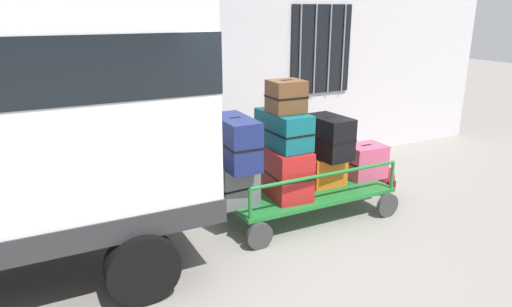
{
  "coord_description": "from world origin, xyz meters",
  "views": [
    {
      "loc": [
        -2.49,
        -4.33,
        2.68
      ],
      "look_at": [
        -0.05,
        0.49,
        0.98
      ],
      "focal_mm": 32.37,
      "sensor_mm": 36.0,
      "label": 1
    }
  ],
  "objects_px": {
    "suitcase_midleft_bottom": "(282,170)",
    "suitcase_midleft_top": "(286,96)",
    "luggage_cart": "(305,193)",
    "suitcase_left_middle": "(235,142)",
    "suitcase_midright_bottom": "(365,161)",
    "backpack": "(387,181)",
    "suitcase_left_bottom": "(237,185)",
    "suitcase_center_bottom": "(326,171)",
    "suitcase_midleft_middle": "(283,129)",
    "suitcase_center_middle": "(329,137)"
  },
  "relations": [
    {
      "from": "suitcase_midleft_middle",
      "to": "suitcase_midleft_top",
      "type": "height_order",
      "value": "suitcase_midleft_top"
    },
    {
      "from": "suitcase_left_bottom",
      "to": "backpack",
      "type": "height_order",
      "value": "suitcase_left_bottom"
    },
    {
      "from": "suitcase_midright_bottom",
      "to": "luggage_cart",
      "type": "bearing_deg",
      "value": -179.15
    },
    {
      "from": "suitcase_midleft_top",
      "to": "suitcase_midleft_bottom",
      "type": "bearing_deg",
      "value": 90.0
    },
    {
      "from": "luggage_cart",
      "to": "suitcase_midright_bottom",
      "type": "distance_m",
      "value": 1.06
    },
    {
      "from": "suitcase_midleft_middle",
      "to": "suitcase_center_bottom",
      "type": "distance_m",
      "value": 0.94
    },
    {
      "from": "luggage_cart",
      "to": "suitcase_midleft_top",
      "type": "distance_m",
      "value": 1.39
    },
    {
      "from": "suitcase_left_middle",
      "to": "suitcase_center_bottom",
      "type": "relative_size",
      "value": 1.56
    },
    {
      "from": "suitcase_left_middle",
      "to": "backpack",
      "type": "distance_m",
      "value": 2.66
    },
    {
      "from": "luggage_cart",
      "to": "suitcase_midleft_middle",
      "type": "bearing_deg",
      "value": 177.66
    },
    {
      "from": "suitcase_center_middle",
      "to": "suitcase_midleft_top",
      "type": "bearing_deg",
      "value": -178.25
    },
    {
      "from": "suitcase_midleft_bottom",
      "to": "suitcase_midleft_top",
      "type": "distance_m",
      "value": 0.97
    },
    {
      "from": "suitcase_midleft_middle",
      "to": "backpack",
      "type": "xyz_separation_m",
      "value": [
        1.81,
        0.01,
        -1.02
      ]
    },
    {
      "from": "suitcase_left_middle",
      "to": "suitcase_midleft_middle",
      "type": "relative_size",
      "value": 0.99
    },
    {
      "from": "suitcase_left_bottom",
      "to": "suitcase_center_bottom",
      "type": "bearing_deg",
      "value": 1.43
    },
    {
      "from": "luggage_cart",
      "to": "backpack",
      "type": "relative_size",
      "value": 5.13
    },
    {
      "from": "suitcase_center_bottom",
      "to": "suitcase_center_middle",
      "type": "height_order",
      "value": "suitcase_center_middle"
    },
    {
      "from": "suitcase_midleft_bottom",
      "to": "suitcase_center_bottom",
      "type": "xyz_separation_m",
      "value": [
        0.68,
        -0.04,
        -0.11
      ]
    },
    {
      "from": "suitcase_left_middle",
      "to": "suitcase_center_middle",
      "type": "xyz_separation_m",
      "value": [
        1.35,
        0.0,
        -0.11
      ]
    },
    {
      "from": "suitcase_midleft_top",
      "to": "suitcase_center_bottom",
      "type": "distance_m",
      "value": 1.28
    },
    {
      "from": "suitcase_midleft_bottom",
      "to": "suitcase_left_bottom",
      "type": "bearing_deg",
      "value": -173.64
    },
    {
      "from": "suitcase_midleft_middle",
      "to": "suitcase_midleft_top",
      "type": "distance_m",
      "value": 0.43
    },
    {
      "from": "suitcase_midleft_middle",
      "to": "suitcase_center_middle",
      "type": "height_order",
      "value": "suitcase_midleft_middle"
    },
    {
      "from": "suitcase_midright_bottom",
      "to": "backpack",
      "type": "xyz_separation_m",
      "value": [
        0.46,
        0.01,
        -0.39
      ]
    },
    {
      "from": "suitcase_left_middle",
      "to": "suitcase_center_middle",
      "type": "relative_size",
      "value": 1.19
    },
    {
      "from": "suitcase_midright_bottom",
      "to": "backpack",
      "type": "bearing_deg",
      "value": 1.46
    },
    {
      "from": "suitcase_left_middle",
      "to": "suitcase_left_bottom",
      "type": "bearing_deg",
      "value": -90.0
    },
    {
      "from": "suitcase_midleft_middle",
      "to": "suitcase_midright_bottom",
      "type": "height_order",
      "value": "suitcase_midleft_middle"
    },
    {
      "from": "suitcase_center_middle",
      "to": "backpack",
      "type": "bearing_deg",
      "value": 2.31
    },
    {
      "from": "suitcase_left_middle",
      "to": "suitcase_midright_bottom",
      "type": "distance_m",
      "value": 2.11
    },
    {
      "from": "luggage_cart",
      "to": "backpack",
      "type": "distance_m",
      "value": 1.48
    },
    {
      "from": "suitcase_left_bottom",
      "to": "suitcase_midleft_top",
      "type": "bearing_deg",
      "value": -0.24
    },
    {
      "from": "suitcase_left_middle",
      "to": "suitcase_midright_bottom",
      "type": "relative_size",
      "value": 1.47
    },
    {
      "from": "suitcase_center_bottom",
      "to": "backpack",
      "type": "xyz_separation_m",
      "value": [
        1.13,
        0.03,
        -0.36
      ]
    },
    {
      "from": "luggage_cart",
      "to": "suitcase_midleft_bottom",
      "type": "bearing_deg",
      "value": 173.48
    },
    {
      "from": "luggage_cart",
      "to": "suitcase_left_middle",
      "type": "xyz_separation_m",
      "value": [
        -1.02,
        -0.02,
        0.85
      ]
    },
    {
      "from": "luggage_cart",
      "to": "suitcase_center_bottom",
      "type": "distance_m",
      "value": 0.43
    },
    {
      "from": "suitcase_center_middle",
      "to": "suitcase_center_bottom",
      "type": "bearing_deg",
      "value": 90.0
    },
    {
      "from": "suitcase_midleft_top",
      "to": "suitcase_midright_bottom",
      "type": "height_order",
      "value": "suitcase_midleft_top"
    },
    {
      "from": "suitcase_midleft_bottom",
      "to": "suitcase_center_middle",
      "type": "xyz_separation_m",
      "value": [
        0.68,
        -0.06,
        0.37
      ]
    },
    {
      "from": "suitcase_midright_bottom",
      "to": "suitcase_left_bottom",
      "type": "bearing_deg",
      "value": -178.54
    },
    {
      "from": "luggage_cart",
      "to": "suitcase_left_bottom",
      "type": "bearing_deg",
      "value": -177.93
    },
    {
      "from": "suitcase_midleft_middle",
      "to": "luggage_cart",
      "type": "bearing_deg",
      "value": -2.34
    },
    {
      "from": "suitcase_center_middle",
      "to": "suitcase_midleft_middle",
      "type": "bearing_deg",
      "value": 177.23
    },
    {
      "from": "suitcase_midleft_bottom",
      "to": "suitcase_midright_bottom",
      "type": "distance_m",
      "value": 1.36
    },
    {
      "from": "suitcase_midright_bottom",
      "to": "suitcase_midleft_bottom",
      "type": "bearing_deg",
      "value": 179.0
    },
    {
      "from": "suitcase_midleft_top",
      "to": "suitcase_center_bottom",
      "type": "height_order",
      "value": "suitcase_midleft_top"
    },
    {
      "from": "suitcase_midright_bottom",
      "to": "backpack",
      "type": "height_order",
      "value": "suitcase_midright_bottom"
    },
    {
      "from": "suitcase_left_middle",
      "to": "suitcase_midleft_middle",
      "type": "xyz_separation_m",
      "value": [
        0.68,
        0.03,
        0.07
      ]
    },
    {
      "from": "suitcase_left_bottom",
      "to": "suitcase_center_middle",
      "type": "relative_size",
      "value": 0.77
    }
  ]
}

